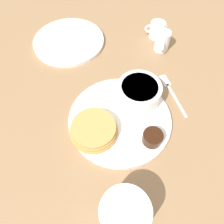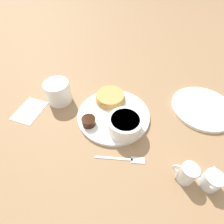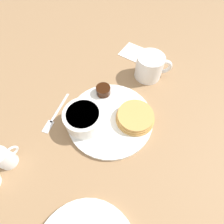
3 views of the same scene
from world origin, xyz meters
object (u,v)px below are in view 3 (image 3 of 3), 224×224
plate (110,118)px  creamer_pitcher_near (4,158)px  coffee_mug (150,67)px  fork (54,117)px  bowl (84,118)px

plate → creamer_pitcher_near: bearing=-134.9°
coffee_mug → fork: bearing=-131.6°
fork → coffee_mug: bearing=48.4°
bowl → fork: (-0.10, -0.01, -0.04)m
creamer_pitcher_near → fork: (0.04, 0.16, -0.03)m
plate → bowl: bearing=-147.4°
coffee_mug → creamer_pitcher_near: coffee_mug is taller
creamer_pitcher_near → coffee_mug: bearing=56.9°
bowl → fork: size_ratio=0.74×
bowl → creamer_pitcher_near: 0.22m
plate → fork: (-0.16, -0.05, -0.00)m
coffee_mug → creamer_pitcher_near: (-0.27, -0.42, -0.01)m
bowl → creamer_pitcher_near: (-0.14, -0.17, -0.01)m
plate → bowl: size_ratio=2.32×
fork → plate: bearing=16.4°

